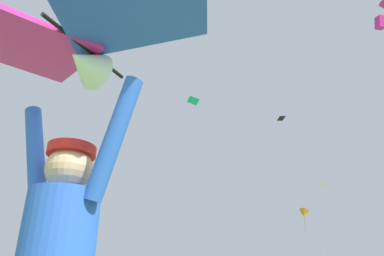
% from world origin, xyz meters
% --- Properties ---
extents(held_stunt_kite, '(1.76, 0.99, 0.40)m').
position_xyz_m(held_stunt_kite, '(-0.40, 0.11, 2.26)').
color(held_stunt_kite, black).
extents(distant_kite_black_overhead_distant, '(0.67, 0.66, 0.32)m').
position_xyz_m(distant_kite_black_overhead_distant, '(-2.91, 28.19, 15.15)').
color(distant_kite_black_overhead_distant, black).
extents(distant_kite_orange_mid_left, '(0.79, 0.88, 1.72)m').
position_xyz_m(distant_kite_orange_mid_left, '(-1.97, 27.59, 6.63)').
color(distant_kite_orange_mid_left, orange).
extents(distant_kite_teal_low_left, '(0.45, 0.45, 0.19)m').
position_xyz_m(distant_kite_teal_low_left, '(-4.04, 10.68, 8.11)').
color(distant_kite_teal_low_left, '#19B2AD').
extents(distant_kite_white_mid_right, '(0.83, 0.86, 0.31)m').
position_xyz_m(distant_kite_white_mid_right, '(-0.12, 24.72, 7.88)').
color(distant_kite_white_mid_right, white).
extents(distant_kite_magenta_far_center, '(1.02, 1.07, 1.14)m').
position_xyz_m(distant_kite_magenta_far_center, '(6.10, 26.01, 21.09)').
color(distant_kite_magenta_far_center, '#DB2393').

